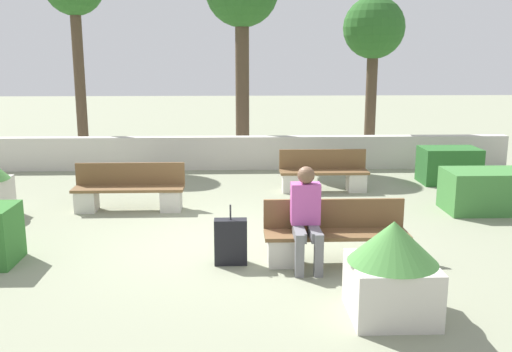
{
  "coord_description": "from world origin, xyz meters",
  "views": [
    {
      "loc": [
        0.13,
        -8.07,
        2.75
      ],
      "look_at": [
        0.44,
        0.5,
        0.9
      ],
      "focal_mm": 40.0,
      "sensor_mm": 36.0,
      "label": 1
    }
  ],
  "objects_px": {
    "person_seated_man": "(306,213)",
    "tree_center_right": "(374,32)",
    "planter_corner_left": "(392,267)",
    "bench_right_side": "(324,176)",
    "suitcase": "(231,242)",
    "bench_left_side": "(129,193)",
    "bench_front": "(336,240)"
  },
  "relations": [
    {
      "from": "suitcase",
      "to": "bench_right_side",
      "type": "bearing_deg",
      "value": 65.51
    },
    {
      "from": "person_seated_man",
      "to": "planter_corner_left",
      "type": "height_order",
      "value": "person_seated_man"
    },
    {
      "from": "tree_center_right",
      "to": "suitcase",
      "type": "bearing_deg",
      "value": -115.26
    },
    {
      "from": "bench_left_side",
      "to": "suitcase",
      "type": "distance_m",
      "value": 3.3
    },
    {
      "from": "person_seated_man",
      "to": "suitcase",
      "type": "xyz_separation_m",
      "value": [
        -0.98,
        0.12,
        -0.42
      ]
    },
    {
      "from": "person_seated_man",
      "to": "bench_right_side",
      "type": "bearing_deg",
      "value": 78.25
    },
    {
      "from": "bench_right_side",
      "to": "bench_front",
      "type": "bearing_deg",
      "value": -106.12
    },
    {
      "from": "planter_corner_left",
      "to": "suitcase",
      "type": "bearing_deg",
      "value": 136.95
    },
    {
      "from": "bench_front",
      "to": "bench_left_side",
      "type": "relative_size",
      "value": 0.98
    },
    {
      "from": "suitcase",
      "to": "tree_center_right",
      "type": "relative_size",
      "value": 0.2
    },
    {
      "from": "bench_front",
      "to": "person_seated_man",
      "type": "distance_m",
      "value": 0.6
    },
    {
      "from": "bench_right_side",
      "to": "bench_left_side",
      "type": "bearing_deg",
      "value": -169.83
    },
    {
      "from": "suitcase",
      "to": "planter_corner_left",
      "type": "bearing_deg",
      "value": -43.05
    },
    {
      "from": "bench_front",
      "to": "suitcase",
      "type": "height_order",
      "value": "bench_front"
    },
    {
      "from": "bench_left_side",
      "to": "bench_front",
      "type": "bearing_deg",
      "value": -46.95
    },
    {
      "from": "bench_front",
      "to": "bench_left_side",
      "type": "height_order",
      "value": "same"
    },
    {
      "from": "bench_front",
      "to": "bench_right_side",
      "type": "xyz_separation_m",
      "value": [
        0.46,
        4.06,
        -0.01
      ]
    },
    {
      "from": "bench_left_side",
      "to": "tree_center_right",
      "type": "height_order",
      "value": "tree_center_right"
    },
    {
      "from": "bench_front",
      "to": "bench_right_side",
      "type": "relative_size",
      "value": 1.07
    },
    {
      "from": "bench_left_side",
      "to": "suitcase",
      "type": "xyz_separation_m",
      "value": [
        1.83,
        -2.74,
        -0.01
      ]
    },
    {
      "from": "bench_left_side",
      "to": "person_seated_man",
      "type": "bearing_deg",
      "value": -52.29
    },
    {
      "from": "person_seated_man",
      "to": "tree_center_right",
      "type": "relative_size",
      "value": 0.32
    },
    {
      "from": "bench_front",
      "to": "planter_corner_left",
      "type": "bearing_deg",
      "value": -79.08
    },
    {
      "from": "suitcase",
      "to": "bench_left_side",
      "type": "bearing_deg",
      "value": 123.74
    },
    {
      "from": "bench_right_side",
      "to": "suitcase",
      "type": "relative_size",
      "value": 2.19
    },
    {
      "from": "tree_center_right",
      "to": "bench_front",
      "type": "bearing_deg",
      "value": -106.14
    },
    {
      "from": "bench_right_side",
      "to": "suitcase",
      "type": "height_order",
      "value": "bench_right_side"
    },
    {
      "from": "planter_corner_left",
      "to": "tree_center_right",
      "type": "relative_size",
      "value": 0.25
    },
    {
      "from": "suitcase",
      "to": "tree_center_right",
      "type": "distance_m",
      "value": 8.97
    },
    {
      "from": "bench_right_side",
      "to": "suitcase",
      "type": "bearing_deg",
      "value": -124.19
    },
    {
      "from": "planter_corner_left",
      "to": "bench_right_side",
      "type": "bearing_deg",
      "value": 88.54
    },
    {
      "from": "planter_corner_left",
      "to": "tree_center_right",
      "type": "bearing_deg",
      "value": 78.4
    }
  ]
}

